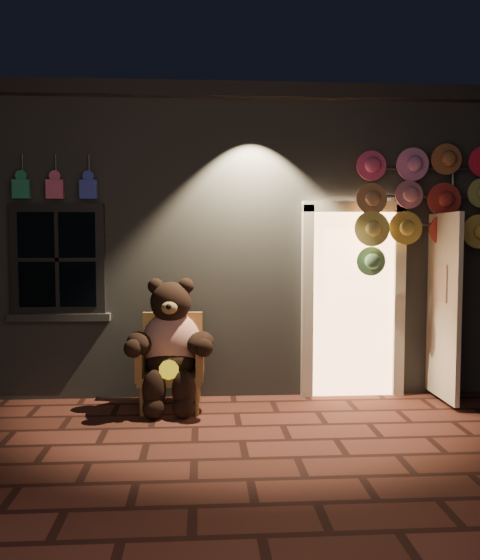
{
  "coord_description": "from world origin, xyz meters",
  "views": [
    {
      "loc": [
        -0.36,
        -5.07,
        1.78
      ],
      "look_at": [
        0.05,
        1.0,
        1.35
      ],
      "focal_mm": 38.0,
      "sensor_mm": 36.0,
      "label": 1
    }
  ],
  "objects": [
    {
      "name": "ground",
      "position": [
        0.0,
        0.0,
        0.0
      ],
      "size": [
        60.0,
        60.0,
        0.0
      ],
      "primitive_type": "plane",
      "color": "#552720",
      "rests_on": "ground"
    },
    {
      "name": "hat_rack",
      "position": [
        2.08,
        1.28,
        2.16
      ],
      "size": [
        1.57,
        0.22,
        2.77
      ],
      "color": "#59595E",
      "rests_on": "ground"
    },
    {
      "name": "wicker_armchair",
      "position": [
        -0.67,
        1.13,
        0.49
      ],
      "size": [
        0.69,
        0.63,
        0.98
      ],
      "rotation": [
        0.0,
        0.0,
        -0.03
      ],
      "color": "olive",
      "rests_on": "ground"
    },
    {
      "name": "shop_building",
      "position": [
        0.0,
        3.99,
        1.74
      ],
      "size": [
        7.3,
        5.95,
        3.51
      ],
      "color": "slate",
      "rests_on": "ground"
    },
    {
      "name": "teddy_bear",
      "position": [
        -0.67,
        1.01,
        0.68
      ],
      "size": [
        1.0,
        0.78,
        1.37
      ],
      "rotation": [
        0.0,
        0.0,
        -0.03
      ],
      "color": "red",
      "rests_on": "ground"
    }
  ]
}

